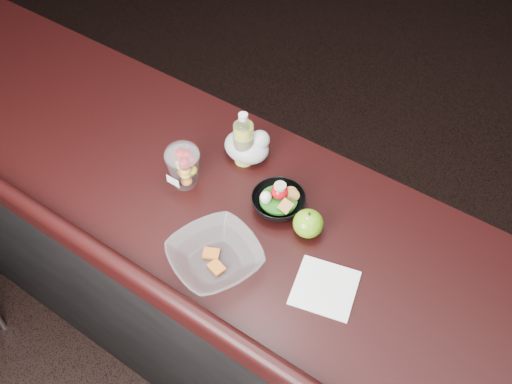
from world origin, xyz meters
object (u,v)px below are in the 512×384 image
fruit_cup (183,165)px  takeout_bowl (215,257)px  snack_bowl (278,201)px  green_apple (308,223)px  lemonade_bottle (244,142)px

fruit_cup → takeout_bowl: size_ratio=0.48×
fruit_cup → snack_bowl: fruit_cup is taller
green_apple → takeout_bowl: (-0.15, -0.23, -0.01)m
green_apple → takeout_bowl: bearing=-123.3°
fruit_cup → green_apple: fruit_cup is taller
green_apple → lemonade_bottle: bearing=157.7°
fruit_cup → green_apple: bearing=6.9°
lemonade_bottle → green_apple: lemonade_bottle is taller
lemonade_bottle → snack_bowl: (0.19, -0.10, -0.05)m
fruit_cup → takeout_bowl: 0.31m
green_apple → snack_bowl: 0.12m
lemonade_bottle → fruit_cup: lemonade_bottle is taller
lemonade_bottle → green_apple: (0.31, -0.13, -0.04)m
takeout_bowl → fruit_cup: bearing=144.2°
snack_bowl → fruit_cup: bearing=-165.1°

